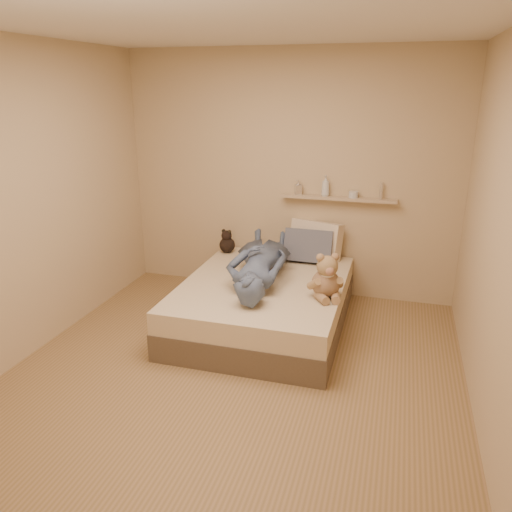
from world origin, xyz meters
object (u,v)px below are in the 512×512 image
(game_console, at_px, (249,290))
(dark_plush, at_px, (227,243))
(pillow_grey, at_px, (308,246))
(person, at_px, (260,261))
(wall_shelf, at_px, (338,198))
(bed, at_px, (264,303))
(teddy_bear, at_px, (327,280))
(pillow_cream, at_px, (316,240))

(game_console, relative_size, dark_plush, 0.66)
(pillow_grey, bearing_deg, person, -119.49)
(pillow_grey, relative_size, person, 0.33)
(person, relative_size, wall_shelf, 1.26)
(bed, height_order, teddy_bear, teddy_bear)
(pillow_grey, xyz_separation_m, wall_shelf, (0.26, 0.22, 0.48))
(dark_plush, xyz_separation_m, person, (0.57, -0.67, 0.07))
(game_console, xyz_separation_m, pillow_cream, (0.32, 1.40, 0.05))
(teddy_bear, xyz_separation_m, dark_plush, (-1.25, 0.94, -0.06))
(teddy_bear, xyz_separation_m, wall_shelf, (-0.07, 1.12, 0.48))
(bed, relative_size, pillow_cream, 3.45)
(game_console, xyz_separation_m, dark_plush, (-0.65, 1.31, -0.03))
(game_console, xyz_separation_m, person, (-0.08, 0.63, 0.03))
(wall_shelf, bearing_deg, teddy_bear, -86.53)
(pillow_cream, bearing_deg, dark_plush, -174.30)
(person, bearing_deg, pillow_grey, -126.87)
(dark_plush, height_order, person, person)
(teddy_bear, height_order, dark_plush, teddy_bear)
(bed, xyz_separation_m, teddy_bear, (0.62, -0.21, 0.40))
(bed, relative_size, wall_shelf, 1.58)
(pillow_cream, height_order, person, pillow_cream)
(pillow_cream, height_order, pillow_grey, pillow_cream)
(pillow_cream, distance_m, pillow_grey, 0.15)
(teddy_bear, distance_m, person, 0.73)
(bed, xyz_separation_m, wall_shelf, (0.55, 0.91, 0.88))
(dark_plush, bearing_deg, game_console, -63.58)
(bed, height_order, game_console, game_console)
(game_console, distance_m, wall_shelf, 1.65)
(pillow_grey, bearing_deg, wall_shelf, 40.39)
(game_console, distance_m, teddy_bear, 0.70)
(bed, bearing_deg, pillow_grey, 67.02)
(dark_plush, height_order, wall_shelf, wall_shelf)
(bed, xyz_separation_m, dark_plush, (-0.63, 0.73, 0.34))
(teddy_bear, bearing_deg, wall_shelf, 93.47)
(bed, distance_m, dark_plush, 1.02)
(bed, relative_size, game_console, 10.70)
(pillow_cream, bearing_deg, person, -117.91)
(bed, bearing_deg, pillow_cream, 67.48)
(game_console, distance_m, pillow_grey, 1.29)
(dark_plush, distance_m, person, 0.88)
(bed, bearing_deg, wall_shelf, 58.82)
(teddy_bear, height_order, wall_shelf, wall_shelf)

